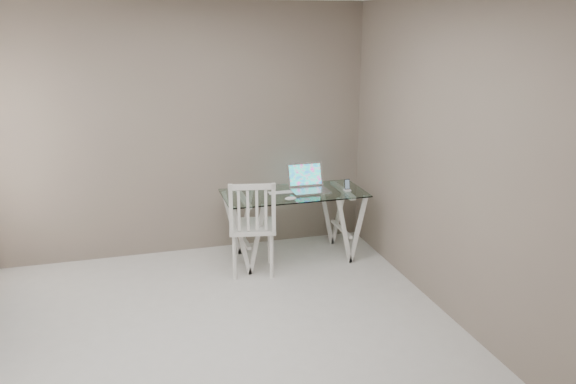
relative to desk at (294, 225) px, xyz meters
name	(u,v)px	position (x,y,z in m)	size (l,w,h in m)	color
room	(207,137)	(-1.11, -1.67, 1.33)	(4.50, 4.52, 2.71)	beige
desk	(294,225)	(0.00, 0.00, 0.00)	(1.50, 0.70, 0.75)	silver
chair	(252,223)	(-0.52, -0.29, 0.17)	(0.53, 0.53, 1.00)	silver
laptop	(308,184)	(0.18, 0.06, 0.43)	(0.39, 0.36, 0.27)	silver
keyboard	(280,193)	(-0.14, 0.02, 0.37)	(0.27, 0.12, 0.01)	silver
mouse	(291,199)	(-0.11, -0.26, 0.38)	(0.12, 0.07, 0.04)	silver
phone_dock	(347,188)	(0.57, -0.09, 0.40)	(0.07, 0.07, 0.13)	white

